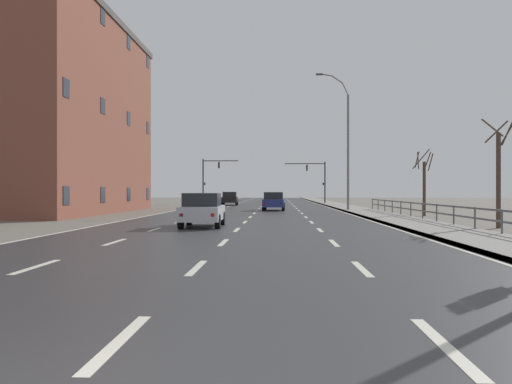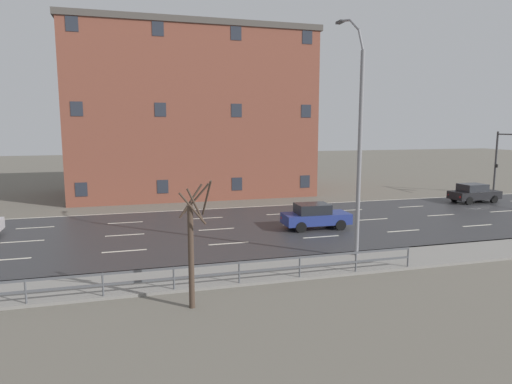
% 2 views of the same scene
% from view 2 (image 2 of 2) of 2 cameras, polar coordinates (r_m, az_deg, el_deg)
% --- Properties ---
extents(ground_plane, '(160.00, 160.00, 0.12)m').
position_cam_2_polar(ground_plane, '(32.88, 18.95, -3.19)').
color(ground_plane, '#666056').
extents(street_lamp_midground, '(2.78, 0.24, 11.53)m').
position_cam_2_polar(street_lamp_midground, '(21.63, 12.92, 6.43)').
color(street_lamp_midground, slate).
rests_on(street_lamp_midground, ground).
extents(traffic_signal_left, '(4.64, 0.36, 5.81)m').
position_cam_2_polar(traffic_signal_left, '(47.23, 29.05, 4.34)').
color(traffic_signal_left, '#38383A').
rests_on(traffic_signal_left, ground).
extents(car_far_right, '(1.94, 4.16, 1.57)m').
position_cam_2_polar(car_far_right, '(41.19, 26.07, -0.11)').
color(car_far_right, black).
rests_on(car_far_right, ground).
extents(car_far_left, '(1.94, 4.15, 1.57)m').
position_cam_2_polar(car_far_left, '(27.81, 7.56, -3.04)').
color(car_far_left, navy).
rests_on(car_far_left, ground).
extents(brick_building, '(12.20, 21.55, 14.90)m').
position_cam_2_polar(brick_building, '(43.23, -8.46, 9.86)').
color(brick_building, brown).
rests_on(brick_building, ground).
extents(bare_tree_mid, '(1.23, 1.13, 4.53)m').
position_cam_2_polar(bare_tree_mid, '(15.57, -8.15, -6.91)').
color(bare_tree_mid, '#423328').
rests_on(bare_tree_mid, ground).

